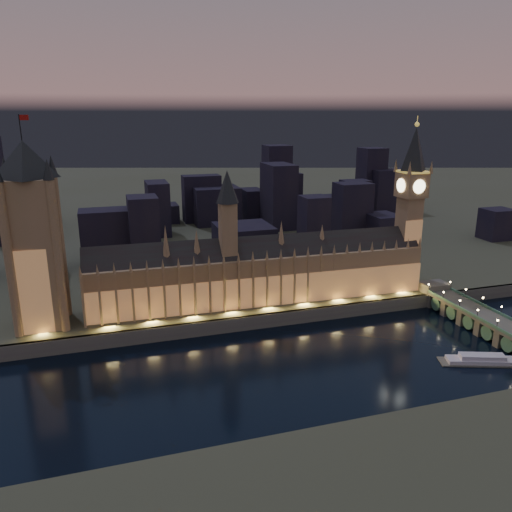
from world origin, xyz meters
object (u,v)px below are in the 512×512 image
object	(u,v)px
river_boat	(482,360)
palace_of_westminster	(260,271)
westminster_bridge	(489,324)
victoria_tower	(33,227)
elizabeth_tower	(411,194)

from	to	relation	value
river_boat	palace_of_westminster	bearing A→B (deg)	132.52
westminster_bridge	river_boat	distance (m)	36.72
palace_of_westminster	westminster_bridge	size ratio (longest dim) A/B	1.79
river_boat	westminster_bridge	bearing A→B (deg)	44.81
victoria_tower	river_boat	size ratio (longest dim) A/B	2.64
elizabeth_tower	river_boat	xyz separation A→B (m)	(-14.98, -91.07, -65.66)
palace_of_westminster	elizabeth_tower	xyz separation A→B (m)	(98.32, 0.17, 40.85)
palace_of_westminster	victoria_tower	size ratio (longest dim) A/B	1.88
elizabeth_tower	river_boat	distance (m)	113.27
victoria_tower	river_boat	xyz separation A→B (m)	(203.02, -91.06, -59.47)
elizabeth_tower	river_boat	bearing A→B (deg)	-99.34
palace_of_westminster	river_boat	world-z (taller)	palace_of_westminster
elizabeth_tower	river_boat	size ratio (longest dim) A/B	2.61
victoria_tower	westminster_bridge	size ratio (longest dim) A/B	0.95
palace_of_westminster	westminster_bridge	xyz separation A→B (m)	(109.20, -65.21, -20.37)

